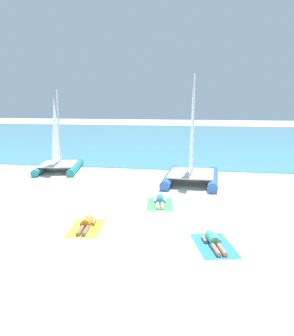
{
  "coord_description": "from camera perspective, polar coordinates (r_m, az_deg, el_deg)",
  "views": [
    {
      "loc": [
        2.74,
        -11.47,
        4.4
      ],
      "look_at": [
        0.0,
        4.59,
        1.2
      ],
      "focal_mm": 36.58,
      "sensor_mm": 36.0,
      "label": 1
    }
  ],
  "objects": [
    {
      "name": "ground_plane",
      "position": [
        22.09,
        2.36,
        -0.39
      ],
      "size": [
        120.0,
        120.0,
        0.0
      ],
      "primitive_type": "plane",
      "color": "silver"
    },
    {
      "name": "ocean_water",
      "position": [
        41.99,
        5.92,
        5.08
      ],
      "size": [
        120.0,
        40.0,
        0.05
      ],
      "primitive_type": "cube",
      "color": "#4C9EB7",
      "rests_on": "ground"
    },
    {
      "name": "sailboat_teal",
      "position": [
        22.38,
        -14.54,
        1.42
      ],
      "size": [
        3.29,
        4.39,
        5.16
      ],
      "rotation": [
        0.0,
        0.0,
        0.21
      ],
      "color": "teal",
      "rests_on": "ground"
    },
    {
      "name": "sailboat_blue",
      "position": [
        18.69,
        7.43,
        0.13
      ],
      "size": [
        2.99,
        4.56,
        5.85
      ],
      "rotation": [
        0.0,
        0.0,
        -0.03
      ],
      "color": "blue",
      "rests_on": "ground"
    },
    {
      "name": "towel_left",
      "position": [
        12.45,
        -10.08,
        -9.73
      ],
      "size": [
        1.32,
        2.02,
        0.01
      ],
      "primitive_type": "cube",
      "rotation": [
        0.0,
        0.0,
        0.12
      ],
      "color": "yellow",
      "rests_on": "ground"
    },
    {
      "name": "sunbather_left",
      "position": [
        12.47,
        -10.03,
        -9.09
      ],
      "size": [
        0.59,
        1.57,
        0.3
      ],
      "rotation": [
        0.0,
        0.0,
        0.12
      ],
      "color": "orange",
      "rests_on": "towel_left"
    },
    {
      "name": "towel_middle",
      "position": [
        14.94,
        2.16,
        -6.0
      ],
      "size": [
        1.35,
        2.03,
        0.01
      ],
      "primitive_type": "cube",
      "rotation": [
        0.0,
        0.0,
        0.14
      ],
      "color": "#4CB266",
      "rests_on": "ground"
    },
    {
      "name": "sunbather_middle",
      "position": [
        14.97,
        2.16,
        -5.47
      ],
      "size": [
        0.62,
        1.57,
        0.3
      ],
      "rotation": [
        0.0,
        0.0,
        0.14
      ],
      "color": "#268CCC",
      "rests_on": "towel_middle"
    },
    {
      "name": "towel_right",
      "position": [
        11.06,
        11.1,
        -12.53
      ],
      "size": [
        1.56,
        2.12,
        0.01
      ],
      "primitive_type": "cube",
      "rotation": [
        0.0,
        0.0,
        0.27
      ],
      "color": "#338CD8",
      "rests_on": "ground"
    },
    {
      "name": "sunbather_right",
      "position": [
        11.07,
        11.02,
        -11.8
      ],
      "size": [
        0.79,
        1.55,
        0.3
      ],
      "rotation": [
        0.0,
        0.0,
        0.27
      ],
      "color": "#3FB28C",
      "rests_on": "towel_right"
    }
  ]
}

